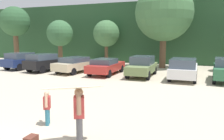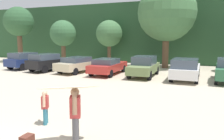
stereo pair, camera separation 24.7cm
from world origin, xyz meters
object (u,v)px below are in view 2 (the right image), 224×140
object	(u,v)px
parked_car_champagne	(79,64)
parked_car_white	(186,69)
parked_car_olive_green	(144,66)
person_adult	(75,112)
person_child	(45,105)
parked_car_black	(49,62)
parked_car_navy	(26,60)
surfboard_cream	(69,87)
parked_car_red	(108,66)

from	to	relation	value
parked_car_champagne	parked_car_white	distance (m)	9.06
parked_car_olive_green	parked_car_white	xyz separation A→B (m)	(3.13, -0.28, -0.01)
person_adult	person_child	world-z (taller)	person_adult
parked_car_black	person_adult	size ratio (longest dim) A/B	2.79
parked_car_navy	parked_car_black	xyz separation A→B (m)	(3.02, -0.43, -0.01)
parked_car_black	parked_car_navy	bearing A→B (deg)	91.38
parked_car_champagne	parked_car_navy	bearing A→B (deg)	98.72
parked_car_champagne	parked_car_white	xyz separation A→B (m)	(9.05, -0.35, 0.09)
parked_car_black	parked_car_champagne	distance (m)	2.99
parked_car_olive_green	person_adult	xyz separation A→B (m)	(0.88, -11.84, 0.09)
parked_car_olive_green	parked_car_white	size ratio (longest dim) A/B	0.91
parked_car_white	surfboard_cream	bearing A→B (deg)	169.20
parked_car_white	parked_car_champagne	bearing A→B (deg)	88.37
parked_car_olive_green	parked_car_navy	bearing A→B (deg)	88.75
parked_car_red	parked_car_champagne	bearing A→B (deg)	87.29
parked_car_navy	parked_car_black	distance (m)	3.05
person_adult	surfboard_cream	size ratio (longest dim) A/B	0.92
parked_car_navy	person_child	xyz separation A→B (m)	(11.09, -11.24, -0.17)
parked_car_olive_green	parked_car_white	bearing A→B (deg)	-95.20
parked_car_champagne	person_child	world-z (taller)	parked_car_champagne
parked_car_olive_green	person_child	world-z (taller)	parked_car_olive_green
parked_car_champagne	person_child	bearing A→B (deg)	-145.10
person_adult	parked_car_black	bearing A→B (deg)	-77.80
parked_car_white	parked_car_red	bearing A→B (deg)	88.81
surfboard_cream	person_adult	bearing A→B (deg)	-162.35
parked_car_red	person_child	world-z (taller)	parked_car_red
parked_car_white	person_child	size ratio (longest dim) A/B	4.02
parked_car_black	parked_car_champagne	xyz separation A→B (m)	(2.97, 0.28, -0.12)
parked_car_red	parked_car_white	distance (m)	6.18
parked_car_black	parked_car_red	world-z (taller)	parked_car_black
parked_car_navy	parked_car_red	xyz separation A→B (m)	(8.87, -0.31, -0.14)
parked_car_navy	person_adult	size ratio (longest dim) A/B	2.66
parked_car_olive_green	parked_car_white	distance (m)	3.14
parked_car_olive_green	surfboard_cream	world-z (taller)	surfboard_cream
parked_car_red	surfboard_cream	world-z (taller)	surfboard_cream
surfboard_cream	person_child	bearing A→B (deg)	-64.67
parked_car_olive_green	surfboard_cream	size ratio (longest dim) A/B	2.47
parked_car_navy	parked_car_champagne	xyz separation A→B (m)	(5.99, -0.16, -0.12)
parked_car_black	parked_car_champagne	size ratio (longest dim) A/B	0.93
parked_car_navy	surfboard_cream	bearing A→B (deg)	-125.40
parked_car_black	surfboard_cream	world-z (taller)	surfboard_cream
parked_car_navy	parked_car_champagne	bearing A→B (deg)	-83.03
surfboard_cream	parked_car_champagne	bearing A→B (deg)	-94.81
parked_car_navy	parked_car_white	distance (m)	15.05
parked_car_champagne	parked_car_red	xyz separation A→B (m)	(2.88, -0.16, -0.02)
parked_car_black	parked_car_olive_green	world-z (taller)	parked_car_olive_green
person_adult	surfboard_cream	world-z (taller)	surfboard_cream
parked_car_navy	parked_car_white	xyz separation A→B (m)	(15.04, -0.50, -0.03)
parked_car_navy	parked_car_red	distance (m)	8.87
parked_car_white	person_adult	size ratio (longest dim) A/B	2.97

